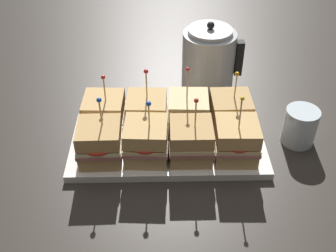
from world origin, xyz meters
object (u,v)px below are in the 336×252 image
Objects in this scene: sandwich_front_far_left at (100,142)px; sandwich_front_center_right at (191,141)px; sandwich_back_center_right at (188,113)px; sandwich_back_far_left at (105,114)px; sandwich_front_far_right at (236,141)px; sandwich_back_far_right at (230,113)px; kettle_steel at (209,59)px; serving_platter at (168,144)px; drinking_glass at (300,126)px; sandwich_back_center_left at (147,114)px; sandwich_front_center_left at (146,141)px.

sandwich_front_center_right is at bearing 0.91° from sandwich_front_far_left.
sandwich_front_far_left is at bearing -152.80° from sandwich_back_center_right.
sandwich_back_center_right is at bearing -0.17° from sandwich_back_far_left.
sandwich_front_far_right is 0.10m from sandwich_back_far_right.
kettle_steel is (0.27, 0.21, 0.02)m from sandwich_back_far_left.
drinking_glass is (0.31, 0.02, 0.04)m from serving_platter.
sandwich_back_far_left reaches higher than drinking_glass.
sandwich_back_center_left is at bearing 45.33° from sandwich_front_far_left.
serving_platter is 0.17m from sandwich_back_far_left.
sandwich_back_far_left is 0.10m from sandwich_back_center_left.
sandwich_back_far_right is 0.80× the size of kettle_steel.
sandwich_front_center_right and sandwich_back_far_left have the same top height.
kettle_steel is at bearing 98.43° from sandwich_back_far_right.
sandwich_back_center_left is at bearing 135.06° from sandwich_front_center_right.
serving_platter is at bearing -134.18° from sandwich_back_center_right.
serving_platter is at bearing 135.54° from sandwich_front_center_right.
kettle_steel is (0.12, 0.26, 0.08)m from serving_platter.
sandwich_front_far_left is at bearing -130.42° from kettle_steel.
sandwich_front_center_left is at bearing 1.30° from sandwich_front_far_left.
sandwich_front_center_right is 0.95× the size of sandwich_back_center_left.
sandwich_front_center_left is 0.20m from sandwich_front_far_right.
sandwich_front_center_left is 0.92× the size of sandwich_front_far_right.
sandwich_back_far_left is (-0.30, 0.10, 0.00)m from sandwich_front_far_right.
sandwich_front_far_left is 1.01× the size of sandwich_back_far_left.
sandwich_front_far_right is 1.02× the size of sandwich_back_center_left.
sandwich_front_far_left is 1.00× the size of sandwich_back_far_right.
sandwich_back_far_left reaches higher than sandwich_front_center_left.
serving_platter is 2.87× the size of sandwich_front_far_left.
sandwich_front_far_right is (0.15, -0.05, 0.05)m from serving_platter.
sandwich_back_center_left is (-0.20, 0.10, -0.00)m from sandwich_front_far_right.
drinking_glass is at bearing -4.15° from sandwich_back_far_left.
sandwich_back_center_right reaches higher than sandwich_back_center_left.
sandwich_back_far_right is at bearing 26.19° from sandwich_front_center_left.
sandwich_back_center_right is (0.10, 0.10, -0.00)m from sandwich_front_center_left.
sandwich_front_far_left is 0.14m from sandwich_back_center_left.
serving_platter is 2.72× the size of sandwich_front_far_right.
sandwich_front_center_left is at bearing -118.10° from kettle_steel.
sandwich_back_center_left is at bearing 134.57° from serving_platter.
serving_platter is 2.91× the size of sandwich_back_far_left.
sandwich_back_center_left is (-0.10, 0.10, 0.00)m from sandwich_front_center_right.
sandwich_back_far_right is at bearing 169.45° from drinking_glass.
drinking_glass is (0.46, -0.03, -0.02)m from sandwich_back_far_left.
sandwich_front_center_right is at bearing -89.66° from sandwich_back_center_right.
sandwich_front_center_right is 0.93× the size of sandwich_front_far_right.
sandwich_front_far_left reaches higher than sandwich_front_center_right.
sandwich_back_center_left is (0.10, 0.10, -0.00)m from sandwich_front_far_left.
sandwich_front_center_right reaches higher than sandwich_front_center_left.
sandwich_front_far_left is at bearing -179.09° from sandwich_front_center_right.
sandwich_front_center_right is 0.91× the size of sandwich_back_center_right.
serving_platter is 2.87× the size of sandwich_back_far_right.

